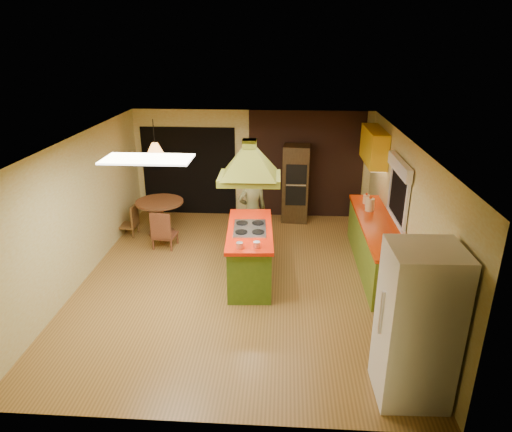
# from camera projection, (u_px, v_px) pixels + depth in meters

# --- Properties ---
(ground) EXTENTS (6.50, 6.50, 0.00)m
(ground) POSITION_uv_depth(u_px,v_px,m) (239.00, 279.00, 8.12)
(ground) COLOR olive
(ground) RESTS_ON ground
(room_walls) EXTENTS (5.50, 6.50, 6.50)m
(room_walls) POSITION_uv_depth(u_px,v_px,m) (238.00, 214.00, 7.66)
(room_walls) COLOR beige
(room_walls) RESTS_ON ground
(ceiling_plane) EXTENTS (6.50, 6.50, 0.00)m
(ceiling_plane) POSITION_uv_depth(u_px,v_px,m) (237.00, 140.00, 7.20)
(ceiling_plane) COLOR silver
(ceiling_plane) RESTS_ON room_walls
(brick_panel) EXTENTS (2.64, 0.03, 2.50)m
(brick_panel) POSITION_uv_depth(u_px,v_px,m) (306.00, 165.00, 10.59)
(brick_panel) COLOR #381E14
(brick_panel) RESTS_ON ground
(nook_opening) EXTENTS (2.20, 0.03, 2.10)m
(nook_opening) POSITION_uv_depth(u_px,v_px,m) (189.00, 171.00, 10.82)
(nook_opening) COLOR black
(nook_opening) RESTS_ON ground
(right_counter) EXTENTS (0.62, 3.05, 0.92)m
(right_counter) POSITION_uv_depth(u_px,v_px,m) (375.00, 245.00, 8.36)
(right_counter) COLOR olive
(right_counter) RESTS_ON ground
(upper_cabinets) EXTENTS (0.34, 1.40, 0.70)m
(upper_cabinets) POSITION_uv_depth(u_px,v_px,m) (374.00, 146.00, 9.29)
(upper_cabinets) COLOR yellow
(upper_cabinets) RESTS_ON room_walls
(window_right) EXTENTS (0.12, 1.35, 1.06)m
(window_right) POSITION_uv_depth(u_px,v_px,m) (399.00, 180.00, 7.68)
(window_right) COLOR black
(window_right) RESTS_ON room_walls
(fluor_panel) EXTENTS (1.20, 0.60, 0.03)m
(fluor_panel) POSITION_uv_depth(u_px,v_px,m) (147.00, 159.00, 6.16)
(fluor_panel) COLOR white
(fluor_panel) RESTS_ON ceiling_plane
(kitchen_island) EXTENTS (0.89, 1.95, 0.97)m
(kitchen_island) POSITION_uv_depth(u_px,v_px,m) (250.00, 253.00, 8.01)
(kitchen_island) COLOR #4D701C
(kitchen_island) RESTS_ON ground
(range_hood) EXTENTS (1.02, 0.75, 0.79)m
(range_hood) POSITION_uv_depth(u_px,v_px,m) (249.00, 155.00, 7.36)
(range_hood) COLOR olive
(range_hood) RESTS_ON ceiling_plane
(man) EXTENTS (0.68, 0.56, 1.60)m
(man) POSITION_uv_depth(u_px,v_px,m) (252.00, 210.00, 9.10)
(man) COLOR brown
(man) RESTS_ON ground
(refrigerator) EXTENTS (0.82, 0.78, 1.94)m
(refrigerator) POSITION_uv_depth(u_px,v_px,m) (417.00, 325.00, 5.18)
(refrigerator) COLOR white
(refrigerator) RESTS_ON ground
(wall_oven) EXTENTS (0.62, 0.63, 1.78)m
(wall_oven) POSITION_uv_depth(u_px,v_px,m) (296.00, 183.00, 10.47)
(wall_oven) COLOR #402D14
(wall_oven) RESTS_ON ground
(dining_table) EXTENTS (1.01, 1.01, 0.76)m
(dining_table) POSITION_uv_depth(u_px,v_px,m) (160.00, 211.00, 9.82)
(dining_table) COLOR brown
(dining_table) RESTS_ON ground
(chair_left) EXTENTS (0.40, 0.40, 0.68)m
(chair_left) POSITION_uv_depth(u_px,v_px,m) (128.00, 220.00, 9.84)
(chair_left) COLOR brown
(chair_left) RESTS_ON ground
(chair_near) EXTENTS (0.49, 0.49, 0.80)m
(chair_near) POSITION_uv_depth(u_px,v_px,m) (165.00, 229.00, 9.25)
(chair_near) COLOR brown
(chair_near) RESTS_ON ground
(pendant_lamp) EXTENTS (0.40, 0.40, 0.23)m
(pendant_lamp) POSITION_uv_depth(u_px,v_px,m) (155.00, 148.00, 9.32)
(pendant_lamp) COLOR #FF9E3F
(pendant_lamp) RESTS_ON ceiling_plane
(canister_large) EXTENTS (0.22, 0.22, 0.24)m
(canister_large) POSITION_uv_depth(u_px,v_px,m) (370.00, 205.00, 8.70)
(canister_large) COLOR #F4EDC4
(canister_large) RESTS_ON right_counter
(canister_medium) EXTENTS (0.16, 0.16, 0.18)m
(canister_medium) POSITION_uv_depth(u_px,v_px,m) (366.00, 199.00, 9.09)
(canister_medium) COLOR #FBEDCA
(canister_medium) RESTS_ON right_counter
(canister_small) EXTENTS (0.15, 0.15, 0.15)m
(canister_small) POSITION_uv_depth(u_px,v_px,m) (368.00, 204.00, 8.88)
(canister_small) COLOR beige
(canister_small) RESTS_ON right_counter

